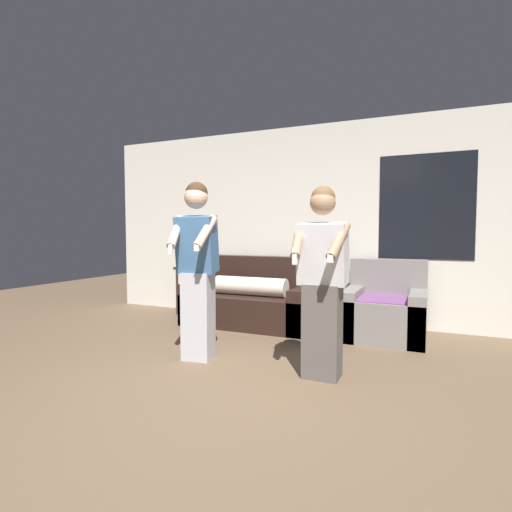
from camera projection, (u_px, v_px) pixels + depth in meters
name	position (u px, v px, depth m)	size (l,w,h in m)	color
ground_plane	(213.00, 407.00, 2.81)	(14.00, 14.00, 0.00)	brown
wall_back	(323.00, 224.00, 5.48)	(6.84, 0.07, 2.70)	beige
couch	(256.00, 301.00, 5.39)	(1.79, 0.97, 0.89)	black
armchair	(385.00, 311.00, 4.69)	(0.90, 0.90, 0.90)	slate
side_table	(192.00, 275.00, 6.06)	(0.40, 0.42, 0.87)	#332319
person_left	(197.00, 268.00, 3.84)	(0.43, 0.52, 1.71)	#B2B2B7
person_right	(322.00, 282.00, 3.34)	(0.47, 0.47, 1.62)	#56514C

